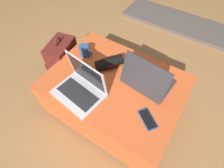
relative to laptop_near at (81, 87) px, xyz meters
name	(u,v)px	position (x,y,z in m)	size (l,w,h in m)	color
ground_plane	(114,107)	(0.15, 0.20, -0.45)	(14.00, 14.00, 0.00)	#9E7042
ottoman	(115,96)	(0.15, 0.20, -0.25)	(1.00, 0.75, 0.39)	maroon
laptop_near	(81,87)	(0.00, 0.00, 0.00)	(0.36, 0.29, 0.26)	silver
laptop_far	(147,79)	(0.35, 0.30, 0.00)	(0.36, 0.29, 0.26)	#333338
cell_phone	(148,119)	(0.49, 0.05, -0.05)	(0.16, 0.14, 0.01)	#1E4C9E
backpack	(63,62)	(-0.47, 0.26, -0.24)	(0.28, 0.31, 0.49)	#5B1E19
wrist_brace	(109,63)	(0.03, 0.31, -0.01)	(0.19, 0.22, 0.08)	black
coffee_mug	(85,51)	(-0.21, 0.30, -0.01)	(0.12, 0.08, 0.10)	#285693
fireplace_hearth	(175,21)	(0.15, 1.76, -0.42)	(1.40, 0.50, 0.04)	#564C47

